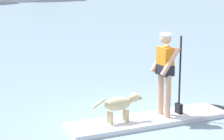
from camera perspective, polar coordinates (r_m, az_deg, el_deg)
ground_plane at (r=7.95m, az=5.22°, el=-7.41°), size 400.00×400.00×0.00m
paddleboard at (r=8.04m, az=6.66°, el=-6.83°), size 3.60×2.01×0.10m
person_paddler at (r=7.84m, az=7.58°, el=0.31°), size 0.68×0.59×1.65m
dog at (r=7.53m, az=1.15°, el=-4.83°), size 0.97×0.45×0.53m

